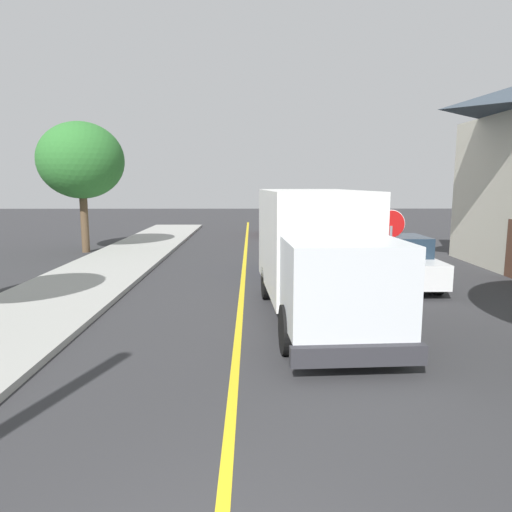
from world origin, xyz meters
name	(u,v)px	position (x,y,z in m)	size (l,w,h in m)	color
centre_line_yellow	(241,305)	(0.00, 10.00, 0.00)	(0.16, 56.00, 0.01)	gold
box_truck	(316,248)	(1.93, 8.84, 1.77)	(2.82, 7.31, 3.20)	silver
parked_car_near	(298,252)	(2.09, 14.90, 0.79)	(1.94, 4.46, 1.67)	#2D4793
parked_car_mid	(295,233)	(2.59, 21.72, 0.79)	(2.01, 4.48, 1.67)	silver
parked_car_far	(275,223)	(1.82, 28.11, 0.79)	(1.84, 4.42, 1.67)	maroon
parked_van_across	(398,262)	(5.20, 12.57, 0.79)	(1.85, 4.42, 1.67)	silver
stop_sign	(390,238)	(4.21, 10.29, 1.86)	(0.80, 0.10, 2.65)	gray
street_tree_down_block	(81,161)	(-7.90, 20.26, 4.45)	(4.06, 4.06, 6.29)	brown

